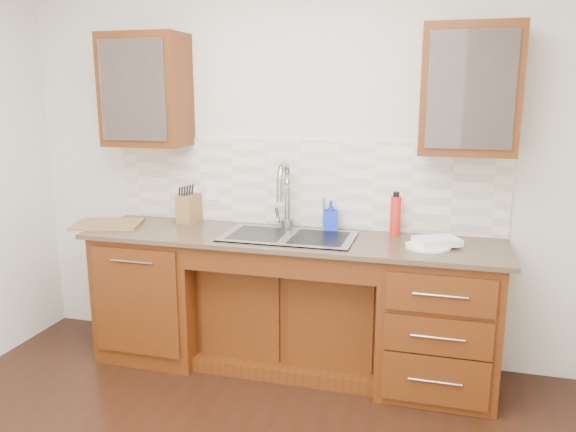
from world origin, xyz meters
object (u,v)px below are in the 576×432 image
(soap_bottle, at_px, (331,216))
(water_bottle, at_px, (395,216))
(plate, at_px, (428,246))
(knife_block, at_px, (189,208))
(cutting_board, at_px, (107,224))

(soap_bottle, xyz_separation_m, water_bottle, (0.42, -0.00, 0.03))
(plate, relative_size, knife_block, 1.35)
(soap_bottle, bearing_deg, plate, -32.55)
(soap_bottle, relative_size, water_bottle, 0.80)
(water_bottle, distance_m, knife_block, 1.44)
(plate, bearing_deg, cutting_board, -179.62)
(water_bottle, relative_size, plate, 0.94)
(soap_bottle, bearing_deg, water_bottle, -10.66)
(water_bottle, xyz_separation_m, plate, (0.22, -0.26, -0.12))
(plate, distance_m, knife_block, 1.68)
(soap_bottle, distance_m, knife_block, 1.02)
(water_bottle, relative_size, cutting_board, 0.56)
(soap_bottle, height_order, plate, soap_bottle)
(soap_bottle, relative_size, plate, 0.75)
(plate, bearing_deg, water_bottle, 130.09)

